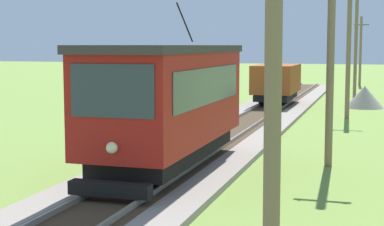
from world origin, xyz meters
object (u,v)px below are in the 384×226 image
object	(u,v)px
freight_car	(276,82)
utility_pole_mid	(331,59)
utility_pole_distant	(356,39)
utility_pole_horizon	(361,50)
utility_pole_far	(349,48)
gravel_pile	(365,97)
utility_pole_near_tram	(273,63)
red_tram	(169,101)

from	to	relation	value
freight_car	utility_pole_mid	world-z (taller)	utility_pole_mid
utility_pole_distant	utility_pole_horizon	size ratio (longest dim) A/B	1.28
utility_pole_far	utility_pole_horizon	distance (m)	27.15
gravel_pile	utility_pole_near_tram	bearing A→B (deg)	-91.51
utility_pole_near_tram	utility_pole_horizon	size ratio (longest dim) A/B	1.06
utility_pole_near_tram	utility_pole_far	world-z (taller)	utility_pole_far
utility_pole_mid	gravel_pile	bearing A→B (deg)	87.61
freight_car	utility_pole_mid	xyz separation A→B (m)	(4.47, -17.98, 1.84)
red_tram	gravel_pile	world-z (taller)	red_tram
red_tram	utility_pole_distant	size ratio (longest dim) A/B	1.02
utility_pole_horizon	gravel_pile	size ratio (longest dim) A/B	2.77
red_tram	utility_pole_horizon	bearing A→B (deg)	84.06
utility_pole_far	utility_pole_distant	bearing A→B (deg)	90.00
utility_pole_horizon	utility_pole_near_tram	bearing A→B (deg)	-90.00
gravel_pile	red_tram	bearing A→B (deg)	-103.74
utility_pole_far	utility_pole_horizon	bearing A→B (deg)	90.00
utility_pole_far	gravel_pile	xyz separation A→B (m)	(0.79, 5.73, -3.00)
red_tram	utility_pole_near_tram	world-z (taller)	utility_pole_near_tram
utility_pole_horizon	utility_pole_mid	bearing A→B (deg)	-90.00
red_tram	utility_pole_distant	distance (m)	28.29
red_tram	utility_pole_mid	world-z (taller)	utility_pole_mid
utility_pole_near_tram	red_tram	bearing A→B (deg)	117.51
utility_pole_mid	utility_pole_far	xyz separation A→B (m)	(0.00, 13.30, 0.27)
red_tram	utility_pole_far	world-z (taller)	utility_pole_far
utility_pole_mid	utility_pole_horizon	size ratio (longest dim) A/B	1.01
gravel_pile	utility_pole_far	bearing A→B (deg)	-97.90
freight_car	gravel_pile	size ratio (longest dim) A/B	2.20
utility_pole_near_tram	utility_pole_mid	xyz separation A→B (m)	(0.00, 11.06, -0.17)
utility_pole_near_tram	utility_pole_horizon	world-z (taller)	utility_pole_near_tram
freight_car	red_tram	bearing A→B (deg)	-89.99
utility_pole_mid	utility_pole_far	world-z (taller)	utility_pole_far
utility_pole_near_tram	utility_pole_mid	bearing A→B (deg)	90.00
gravel_pile	utility_pole_horizon	bearing A→B (deg)	92.12
utility_pole_mid	utility_pole_distant	distance (m)	25.39
red_tram	gravel_pile	xyz separation A→B (m)	(5.26, 21.51, -1.52)
freight_car	utility_pole_near_tram	bearing A→B (deg)	-81.25
utility_pole_mid	utility_pole_horizon	xyz separation A→B (m)	(0.00, 40.45, -0.03)
utility_pole_far	utility_pole_distant	world-z (taller)	utility_pole_distant
utility_pole_mid	utility_pole_far	distance (m)	13.30
red_tram	gravel_pile	bearing A→B (deg)	76.26
utility_pole_near_tram	utility_pole_mid	distance (m)	11.06
utility_pole_far	utility_pole_horizon	size ratio (longest dim) A/B	1.09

